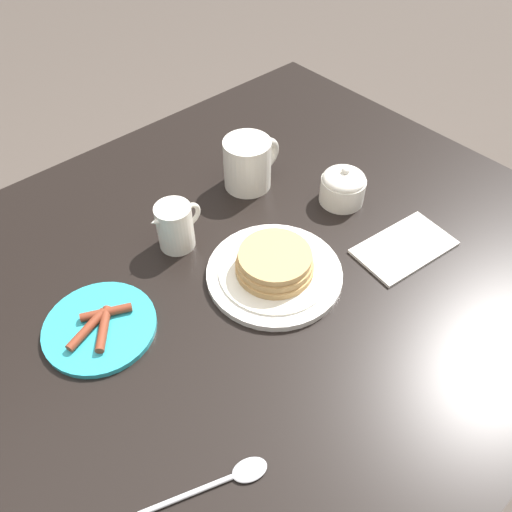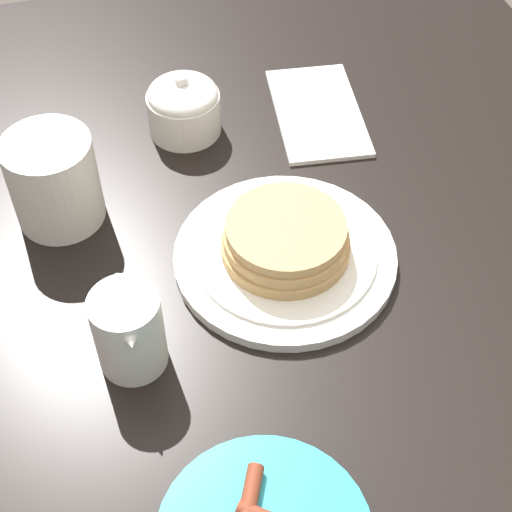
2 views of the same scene
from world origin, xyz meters
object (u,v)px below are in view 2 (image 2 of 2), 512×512
(creamer_pitcher, at_px, (129,330))
(napkin, at_px, (318,112))
(coffee_mug, at_px, (53,178))
(sugar_bowl, at_px, (184,106))
(pancake_plate, at_px, (285,248))

(creamer_pitcher, xyz_separation_m, napkin, (0.30, -0.28, -0.04))
(coffee_mug, height_order, sugar_bowl, coffee_mug)
(pancake_plate, xyz_separation_m, creamer_pitcher, (-0.08, 0.17, 0.03))
(pancake_plate, distance_m, coffee_mug, 0.25)
(pancake_plate, xyz_separation_m, sugar_bowl, (0.23, 0.06, 0.02))
(creamer_pitcher, bearing_deg, pancake_plate, -65.40)
(sugar_bowl, xyz_separation_m, napkin, (-0.01, -0.16, -0.03))
(pancake_plate, height_order, creamer_pitcher, creamer_pitcher)
(pancake_plate, relative_size, coffee_mug, 1.77)
(creamer_pitcher, bearing_deg, coffee_mug, 11.87)
(pancake_plate, xyz_separation_m, napkin, (0.22, -0.11, -0.02))
(pancake_plate, bearing_deg, sugar_bowl, 13.45)
(sugar_bowl, relative_size, napkin, 0.46)
(pancake_plate, height_order, coffee_mug, coffee_mug)
(napkin, bearing_deg, pancake_plate, 153.57)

